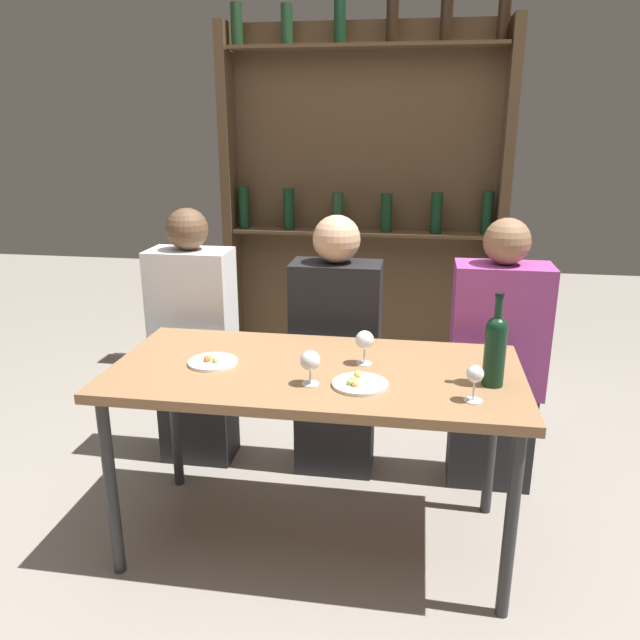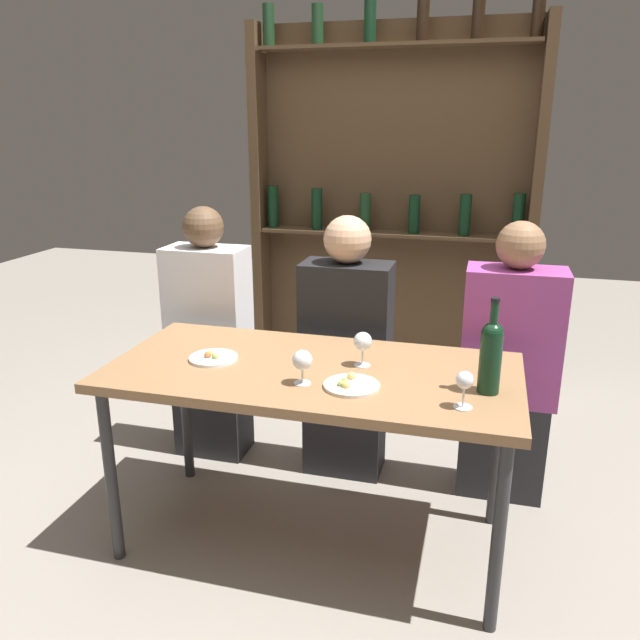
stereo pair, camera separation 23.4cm
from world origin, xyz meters
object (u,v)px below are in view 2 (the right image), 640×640
object	(u,v)px
food_plate_1	(351,385)
seated_person_center	(346,356)
wine_bottle	(491,353)
wine_glass_1	(363,342)
wine_glass_2	(465,382)
seated_person_right	(508,372)
wine_glass_0	(302,361)
food_plate_0	(213,358)
seated_person_left	(210,342)

from	to	relation	value
food_plate_1	seated_person_center	size ratio (longest dim) A/B	0.16
wine_bottle	wine_glass_1	size ratio (longest dim) A/B	2.50
wine_glass_1	food_plate_1	xyz separation A→B (m)	(0.00, -0.20, -0.08)
wine_glass_2	seated_person_right	size ratio (longest dim) A/B	0.10
wine_glass_1	seated_person_center	size ratio (longest dim) A/B	0.11
wine_bottle	wine_glass_0	xyz separation A→B (m)	(-0.62, -0.10, -0.05)
food_plate_0	food_plate_1	world-z (taller)	same
wine_glass_2	seated_person_center	xyz separation A→B (m)	(-0.55, 0.77, -0.25)
food_plate_1	seated_person_center	world-z (taller)	seated_person_center
wine_bottle	seated_person_right	xyz separation A→B (m)	(0.09, 0.62, -0.30)
wine_glass_1	seated_person_right	size ratio (longest dim) A/B	0.11
wine_bottle	seated_person_left	distance (m)	1.47
seated_person_center	food_plate_1	bearing A→B (deg)	-75.88
wine_glass_0	seated_person_right	size ratio (longest dim) A/B	0.10
wine_glass_2	seated_person_center	bearing A→B (deg)	125.72
wine_glass_2	seated_person_center	distance (m)	0.98
seated_person_left	seated_person_right	distance (m)	1.39
wine_glass_2	seated_person_center	size ratio (longest dim) A/B	0.10
wine_glass_0	wine_glass_1	size ratio (longest dim) A/B	0.94
wine_glass_0	seated_person_right	world-z (taller)	seated_person_right
wine_bottle	food_plate_0	size ratio (longest dim) A/B	1.78
wine_glass_0	food_plate_0	size ratio (longest dim) A/B	0.67
wine_glass_1	food_plate_0	world-z (taller)	wine_glass_1
wine_glass_0	food_plate_0	world-z (taller)	wine_glass_0
wine_glass_2	seated_person_left	distance (m)	1.47
wine_bottle	seated_person_left	bearing A→B (deg)	154.48
wine_glass_1	seated_person_center	xyz separation A→B (m)	(-0.17, 0.50, -0.25)
wine_glass_1	food_plate_1	size ratio (longest dim) A/B	0.68
food_plate_0	food_plate_1	bearing A→B (deg)	-11.80
wine_glass_0	food_plate_1	distance (m)	0.18
seated_person_right	seated_person_left	bearing A→B (deg)	180.00
seated_person_left	wine_bottle	bearing A→B (deg)	-25.52
wine_bottle	seated_person_center	size ratio (longest dim) A/B	0.27
wine_glass_2	food_plate_1	world-z (taller)	wine_glass_2
food_plate_1	seated_person_right	xyz separation A→B (m)	(0.54, 0.70, -0.17)
wine_glass_2	food_plate_1	bearing A→B (deg)	170.06
wine_glass_0	wine_glass_1	bearing A→B (deg)	52.99
wine_bottle	seated_person_left	size ratio (longest dim) A/B	0.26
wine_glass_2	seated_person_left	bearing A→B (deg)	148.01
food_plate_0	food_plate_1	size ratio (longest dim) A/B	0.95
seated_person_center	wine_glass_0	bearing A→B (deg)	-89.24
food_plate_1	seated_person_right	size ratio (longest dim) A/B	0.16
wine_bottle	wine_glass_2	distance (m)	0.17
wine_glass_0	seated_person_right	distance (m)	1.04
wine_glass_0	food_plate_0	distance (m)	0.42
wine_bottle	wine_glass_0	bearing A→B (deg)	-171.16
seated_person_left	seated_person_center	world-z (taller)	seated_person_left
wine_glass_0	wine_glass_1	world-z (taller)	wine_glass_1
wine_glass_0	food_plate_1	xyz separation A→B (m)	(0.17, 0.02, -0.08)
wine_bottle	food_plate_1	bearing A→B (deg)	-169.94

